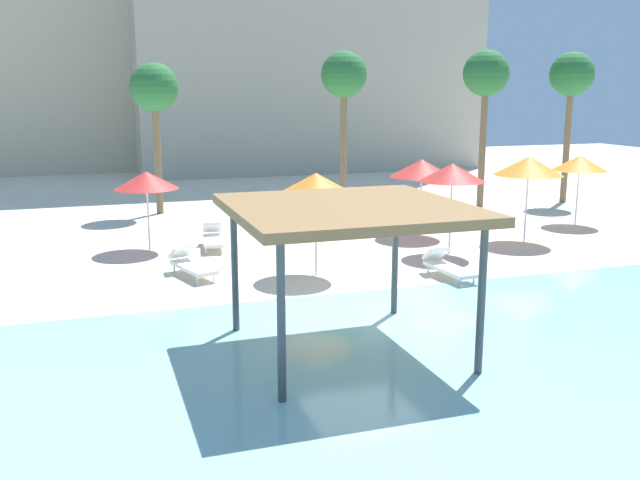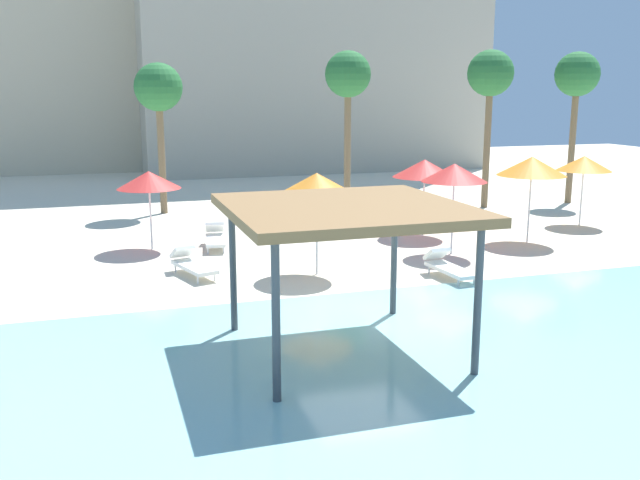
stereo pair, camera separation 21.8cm
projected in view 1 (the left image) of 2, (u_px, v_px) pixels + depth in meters
ground_plane at (363, 313)px, 15.84m from camera, size 80.00×80.00×0.00m
lagoon_water at (488, 411)px, 10.96m from camera, size 44.00×13.50×0.04m
shade_pavilion at (348, 214)px, 12.93m from camera, size 4.28×4.28×2.87m
beach_umbrella_red_1 at (422, 168)px, 23.81m from camera, size 2.18×2.18×2.62m
beach_umbrella_orange_2 at (529, 166)px, 22.76m from camera, size 2.23×2.23×2.82m
beach_umbrella_orange_3 at (580, 163)px, 25.75m from camera, size 1.99×1.99×2.56m
beach_umbrella_red_4 at (452, 173)px, 21.06m from camera, size 1.99×1.99×2.77m
beach_umbrella_orange_6 at (316, 183)px, 18.62m from camera, size 2.04×2.04×2.78m
beach_umbrella_red_7 at (146, 180)px, 21.61m from camera, size 1.97×1.97×2.47m
lounge_chair_0 at (447, 266)px, 18.72m from camera, size 0.74×1.94×0.74m
lounge_chair_2 at (213, 238)px, 22.27m from camera, size 0.87×1.96×0.74m
lounge_chair_3 at (191, 264)px, 18.92m from camera, size 1.13×1.99×0.74m
palm_tree_0 at (486, 77)px, 28.93m from camera, size 1.90×1.90×6.55m
palm_tree_1 at (572, 78)px, 30.21m from camera, size 1.90×1.90×6.53m
palm_tree_2 at (154, 91)px, 27.47m from camera, size 1.90×1.90×5.98m
palm_tree_3 at (344, 78)px, 28.79m from camera, size 1.90×1.90×6.50m
hotel_block_0 at (18, 24)px, 43.43m from camera, size 18.52×9.96×17.80m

